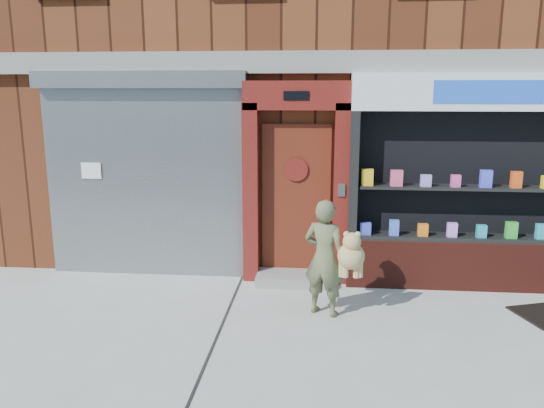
# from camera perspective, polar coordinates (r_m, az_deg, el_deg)

# --- Properties ---
(ground) EXTENTS (80.00, 80.00, 0.00)m
(ground) POSITION_cam_1_polar(r_m,az_deg,el_deg) (6.30, 8.66, -14.08)
(ground) COLOR #9E9E99
(ground) RESTS_ON ground
(building) EXTENTS (12.00, 8.16, 8.00)m
(building) POSITION_cam_1_polar(r_m,az_deg,el_deg) (11.71, 7.58, 18.06)
(building) COLOR #491F10
(building) RESTS_ON ground
(shutter_bay) EXTENTS (3.10, 0.30, 3.04)m
(shutter_bay) POSITION_cam_1_polar(r_m,az_deg,el_deg) (8.08, -13.58, 4.32)
(shutter_bay) COLOR gray
(shutter_bay) RESTS_ON ground
(red_door_bay) EXTENTS (1.52, 0.58, 2.90)m
(red_door_bay) POSITION_cam_1_polar(r_m,az_deg,el_deg) (7.63, 2.59, 2.22)
(red_door_bay) COLOR #55120E
(red_door_bay) RESTS_ON ground
(pharmacy_bay) EXTENTS (3.50, 0.41, 3.00)m
(pharmacy_bay) POSITION_cam_1_polar(r_m,az_deg,el_deg) (7.89, 20.98, 1.12)
(pharmacy_bay) COLOR #511A13
(pharmacy_bay) RESTS_ON ground
(woman) EXTENTS (0.80, 0.54, 1.48)m
(woman) POSITION_cam_1_polar(r_m,az_deg,el_deg) (6.61, 6.11, -5.70)
(woman) COLOR #595F3E
(woman) RESTS_ON ground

